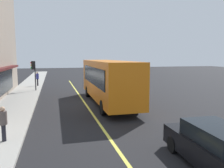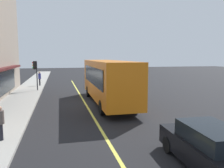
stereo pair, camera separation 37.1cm
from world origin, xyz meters
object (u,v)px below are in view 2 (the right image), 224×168
Objects in this scene: car_black at (210,148)px; pedestrian_near_storefront at (0,120)px; traffic_light at (35,69)px; bus at (107,79)px; pedestrian_by_curb at (40,77)px.

pedestrian_near_storefront is at bearing 61.13° from car_black.
traffic_light is at bearing -0.51° from pedestrian_near_storefront.
bus is 9.73m from pedestrian_near_storefront.
car_black is at bearing -118.87° from pedestrian_near_storefront.
pedestrian_by_curb is (12.11, 6.20, -0.76)m from bus.
bus is 3.48× the size of traffic_light.
bus is at bearing 5.22° from car_black.
traffic_light is (7.99, 6.30, 0.55)m from bus.
car_black is (-19.35, -7.34, -1.79)m from traffic_light.
bus reaches higher than traffic_light.
bus reaches higher than pedestrian_by_curb.
bus is 2.54× the size of car_black.
car_black is 2.84× the size of pedestrian_near_storefront.
pedestrian_by_curb reaches higher than car_black.
bus is at bearing -152.89° from pedestrian_by_curb.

